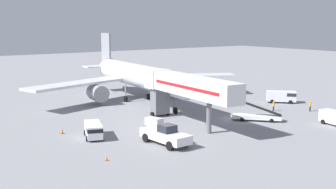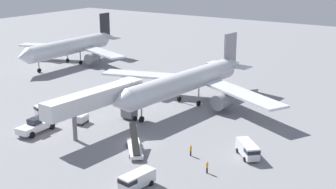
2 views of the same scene
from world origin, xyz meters
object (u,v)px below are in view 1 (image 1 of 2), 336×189
object	(u,v)px
ground_crew_worker_foreground	(274,106)
safety_cone_bravo	(62,131)
service_van_far_left	(282,96)
safety_cone_alpha	(106,158)
baggage_cart_near_right	(154,123)
pushback_tug	(166,135)
jet_bridge	(184,87)
ground_crew_worker_midground	(310,106)
belt_loader_truck	(257,116)
service_van_rear_right	(94,130)
airplane_at_gate	(138,77)

from	to	relation	value
ground_crew_worker_foreground	safety_cone_bravo	xyz separation A→B (m)	(-34.59, 6.19, -0.55)
service_van_far_left	safety_cone_alpha	xyz separation A→B (m)	(-42.20, -11.87, -0.99)
ground_crew_worker_foreground	baggage_cart_near_right	bearing A→B (deg)	176.67
pushback_tug	safety_cone_alpha	distance (m)	8.96
jet_bridge	ground_crew_worker_midground	distance (m)	23.78
belt_loader_truck	ground_crew_worker_midground	bearing A→B (deg)	-0.88
service_van_rear_right	safety_cone_alpha	size ratio (longest dim) A/B	11.31
belt_loader_truck	baggage_cart_near_right	size ratio (longest dim) A/B	2.43
service_van_far_left	baggage_cart_near_right	world-z (taller)	service_van_far_left
baggage_cart_near_right	safety_cone_alpha	distance (m)	15.00
ground_crew_worker_foreground	ground_crew_worker_midground	size ratio (longest dim) A/B	1.00
ground_crew_worker_foreground	service_van_rear_right	bearing A→B (deg)	176.95
pushback_tug	service_van_far_left	world-z (taller)	pushback_tug
baggage_cart_near_right	safety_cone_alpha	bearing A→B (deg)	-143.49
airplane_at_gate	ground_crew_worker_foreground	xyz separation A→B (m)	(13.54, -21.13, -3.72)
jet_bridge	service_van_far_left	distance (m)	25.80
safety_cone_alpha	ground_crew_worker_foreground	bearing A→B (deg)	12.19
pushback_tug	ground_crew_worker_foreground	world-z (taller)	pushback_tug
pushback_tug	baggage_cart_near_right	size ratio (longest dim) A/B	2.72
pushback_tug	baggage_cart_near_right	world-z (taller)	pushback_tug
service_van_rear_right	ground_crew_worker_midground	distance (m)	37.28
baggage_cart_near_right	ground_crew_worker_midground	bearing A→B (deg)	-10.19
belt_loader_truck	service_van_far_left	bearing A→B (deg)	27.68
airplane_at_gate	pushback_tug	distance (m)	30.27
baggage_cart_near_right	service_van_rear_right	bearing A→B (deg)	177.66
service_van_far_left	safety_cone_alpha	bearing A→B (deg)	-164.29
pushback_tug	belt_loader_truck	bearing A→B (deg)	8.05
pushback_tug	safety_cone_alpha	bearing A→B (deg)	-170.49
service_van_rear_right	ground_crew_worker_foreground	size ratio (longest dim) A/B	3.18
jet_bridge	airplane_at_gate	bearing A→B (deg)	77.34
service_van_rear_right	airplane_at_gate	bearing A→B (deg)	46.31
belt_loader_truck	ground_crew_worker_foreground	distance (m)	8.42
jet_bridge	baggage_cart_near_right	distance (m)	6.81
service_van_far_left	safety_cone_bravo	xyz separation A→B (m)	(-41.72, 1.89, -0.88)
belt_loader_truck	safety_cone_bravo	xyz separation A→B (m)	(-26.92, 9.66, -0.43)
belt_loader_truck	ground_crew_worker_foreground	bearing A→B (deg)	24.35
jet_bridge	baggage_cart_near_right	xyz separation A→B (m)	(-4.95, 0.45, -4.66)
pushback_tug	service_van_far_left	bearing A→B (deg)	17.28
baggage_cart_near_right	safety_cone_alpha	world-z (taller)	baggage_cart_near_right
service_van_rear_right	baggage_cart_near_right	size ratio (longest dim) A/B	2.01
service_van_rear_right	safety_cone_bravo	distance (m)	5.18
baggage_cart_near_right	jet_bridge	bearing A→B (deg)	-5.15
jet_bridge	ground_crew_worker_foreground	bearing A→B (deg)	-2.83
jet_bridge	safety_cone_bravo	xyz separation A→B (m)	(-16.51, 5.29, -5.17)
jet_bridge	ground_crew_worker_foreground	xyz separation A→B (m)	(18.08, -0.89, -4.61)
baggage_cart_near_right	safety_cone_alpha	xyz separation A→B (m)	(-12.04, -8.92, -0.62)
pushback_tug	service_van_rear_right	xyz separation A→B (m)	(-5.81, 7.81, -0.07)
airplane_at_gate	belt_loader_truck	bearing A→B (deg)	-76.58
belt_loader_truck	baggage_cart_near_right	distance (m)	16.10
ground_crew_worker_midground	service_van_rear_right	bearing A→B (deg)	171.72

